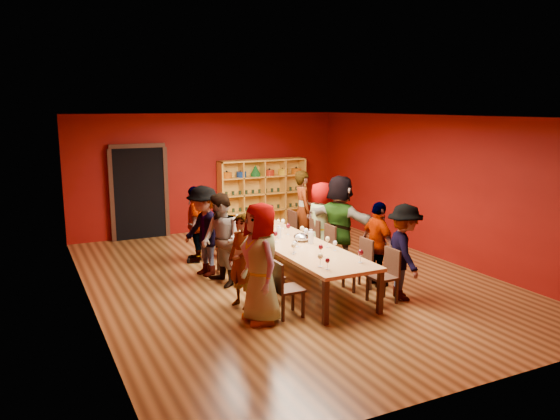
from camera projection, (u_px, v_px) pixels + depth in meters
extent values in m
cube|color=#543216|center=(289.00, 279.00, 10.21)|extent=(7.10, 9.10, 0.02)
cube|color=#600804|center=(209.00, 173.00, 13.90)|extent=(7.10, 0.02, 3.00)
cube|color=#600804|center=(476.00, 264.00, 5.94)|extent=(7.10, 0.02, 3.00)
cube|color=#600804|center=(86.00, 217.00, 8.41)|extent=(0.02, 9.10, 3.00)
cube|color=#600804|center=(438.00, 187.00, 11.44)|extent=(0.02, 9.10, 3.00)
cube|color=silver|center=(289.00, 116.00, 9.64)|extent=(7.10, 9.10, 0.02)
cube|color=tan|center=(289.00, 241.00, 10.07)|extent=(1.10, 4.50, 0.06)
cube|color=black|center=(326.00, 302.00, 8.02)|extent=(0.08, 0.08, 0.69)
cube|color=black|center=(223.00, 239.00, 11.85)|extent=(0.08, 0.08, 0.69)
cube|color=black|center=(380.00, 293.00, 8.44)|extent=(0.08, 0.08, 0.69)
cube|color=black|center=(264.00, 234.00, 12.27)|extent=(0.08, 0.08, 0.69)
cube|color=black|center=(139.00, 193.00, 13.14)|extent=(1.20, 0.14, 2.20)
cube|color=black|center=(137.00, 146.00, 12.86)|extent=(1.32, 0.06, 0.10)
cube|color=black|center=(112.00, 196.00, 12.80)|extent=(0.10, 0.06, 2.20)
cube|color=black|center=(166.00, 192.00, 13.36)|extent=(0.10, 0.06, 2.20)
cube|color=gold|center=(221.00, 197.00, 13.91)|extent=(0.04, 0.40, 1.80)
cube|color=gold|center=(302.00, 190.00, 14.92)|extent=(0.04, 0.40, 1.80)
cube|color=gold|center=(262.00, 160.00, 14.25)|extent=(2.40, 0.40, 0.04)
cube|color=gold|center=(263.00, 226.00, 14.58)|extent=(2.40, 0.40, 0.04)
cube|color=gold|center=(260.00, 192.00, 14.58)|extent=(2.40, 0.02, 1.80)
cube|color=gold|center=(263.00, 210.00, 14.50)|extent=(2.36, 0.38, 0.03)
cube|color=gold|center=(263.00, 193.00, 14.42)|extent=(2.36, 0.38, 0.03)
cube|color=gold|center=(263.00, 176.00, 14.33)|extent=(2.36, 0.38, 0.03)
cube|color=gold|center=(242.00, 195.00, 14.16)|extent=(0.03, 0.38, 1.76)
cube|color=gold|center=(263.00, 193.00, 14.42)|extent=(0.03, 0.38, 1.76)
cube|color=gold|center=(283.00, 192.00, 14.68)|extent=(0.03, 0.38, 1.76)
cylinder|color=#CC5E0C|center=(227.00, 175.00, 13.88)|extent=(0.26, 0.26, 0.15)
sphere|color=black|center=(227.00, 171.00, 13.87)|extent=(0.05, 0.05, 0.05)
cylinder|color=navy|center=(241.00, 174.00, 14.06)|extent=(0.26, 0.26, 0.15)
sphere|color=black|center=(241.00, 171.00, 14.04)|extent=(0.05, 0.05, 0.05)
cylinder|color=#196526|center=(256.00, 175.00, 14.23)|extent=(0.26, 0.26, 0.08)
cone|color=#196526|center=(256.00, 169.00, 14.21)|extent=(0.24, 0.24, 0.22)
cylinder|color=#B22A14|center=(269.00, 173.00, 14.40)|extent=(0.26, 0.26, 0.15)
sphere|color=black|center=(269.00, 169.00, 14.38)|extent=(0.05, 0.05, 0.05)
cylinder|color=yellow|center=(283.00, 172.00, 14.57)|extent=(0.26, 0.26, 0.15)
sphere|color=black|center=(283.00, 168.00, 14.55)|extent=(0.05, 0.05, 0.05)
cylinder|color=#CC5E0C|center=(296.00, 171.00, 14.74)|extent=(0.26, 0.26, 0.15)
sphere|color=black|center=(296.00, 168.00, 14.73)|extent=(0.05, 0.05, 0.05)
cylinder|color=#1A301F|center=(227.00, 211.00, 14.05)|extent=(0.07, 0.07, 0.10)
cylinder|color=#1A301F|center=(233.00, 210.00, 14.13)|extent=(0.07, 0.07, 0.10)
cylinder|color=#1A301F|center=(240.00, 210.00, 14.21)|extent=(0.07, 0.07, 0.10)
cylinder|color=#1A301F|center=(247.00, 209.00, 14.29)|extent=(0.07, 0.07, 0.10)
cylinder|color=#1A301F|center=(253.00, 208.00, 14.37)|extent=(0.07, 0.07, 0.10)
cylinder|color=#1A301F|center=(259.00, 208.00, 14.45)|extent=(0.07, 0.07, 0.10)
cylinder|color=#1A301F|center=(266.00, 207.00, 14.53)|extent=(0.07, 0.07, 0.10)
cylinder|color=#1A301F|center=(272.00, 207.00, 14.61)|extent=(0.07, 0.07, 0.10)
cylinder|color=#1A301F|center=(278.00, 206.00, 14.69)|extent=(0.07, 0.07, 0.10)
cylinder|color=#1A301F|center=(284.00, 206.00, 14.77)|extent=(0.07, 0.07, 0.10)
cylinder|color=#1A301F|center=(291.00, 205.00, 14.85)|extent=(0.07, 0.07, 0.10)
cylinder|color=#1A301F|center=(297.00, 205.00, 14.93)|extent=(0.07, 0.07, 0.10)
cylinder|color=#1A301F|center=(226.00, 194.00, 13.97)|extent=(0.07, 0.07, 0.10)
cylinder|color=#1A301F|center=(233.00, 193.00, 14.04)|extent=(0.07, 0.07, 0.10)
cylinder|color=#1A301F|center=(240.00, 193.00, 14.12)|extent=(0.07, 0.07, 0.10)
cylinder|color=#1A301F|center=(246.00, 192.00, 14.20)|extent=(0.07, 0.07, 0.10)
cylinder|color=#1A301F|center=(253.00, 192.00, 14.28)|extent=(0.07, 0.07, 0.10)
cylinder|color=#1A301F|center=(259.00, 191.00, 14.36)|extent=(0.07, 0.07, 0.10)
cylinder|color=#1A301F|center=(266.00, 191.00, 14.44)|extent=(0.07, 0.07, 0.10)
cylinder|color=#1A301F|center=(272.00, 190.00, 14.52)|extent=(0.07, 0.07, 0.10)
cylinder|color=#1A301F|center=(278.00, 190.00, 14.60)|extent=(0.07, 0.07, 0.10)
cylinder|color=#1A301F|center=(284.00, 189.00, 14.68)|extent=(0.07, 0.07, 0.10)
cylinder|color=#1A301F|center=(291.00, 189.00, 14.76)|extent=(0.07, 0.07, 0.10)
cylinder|color=#1A301F|center=(297.00, 188.00, 14.84)|extent=(0.07, 0.07, 0.10)
cube|color=black|center=(288.00, 289.00, 8.34)|extent=(0.42, 0.42, 0.04)
cube|color=black|center=(277.00, 276.00, 8.21)|extent=(0.04, 0.40, 0.44)
cube|color=black|center=(283.00, 308.00, 8.16)|extent=(0.04, 0.04, 0.41)
cube|color=black|center=(303.00, 305.00, 8.31)|extent=(0.04, 0.04, 0.41)
cube|color=black|center=(273.00, 301.00, 8.46)|extent=(0.04, 0.04, 0.41)
cube|color=black|center=(293.00, 298.00, 8.61)|extent=(0.04, 0.04, 0.41)
imported|color=#5B76BB|center=(261.00, 263.00, 8.06)|extent=(0.49, 0.89, 1.81)
cube|color=black|center=(269.00, 277.00, 8.94)|extent=(0.42, 0.42, 0.04)
cube|color=black|center=(259.00, 264.00, 8.81)|extent=(0.04, 0.40, 0.44)
cube|color=black|center=(264.00, 295.00, 8.76)|extent=(0.04, 0.04, 0.41)
cube|color=black|center=(283.00, 291.00, 8.91)|extent=(0.04, 0.04, 0.41)
cube|color=black|center=(256.00, 288.00, 9.06)|extent=(0.04, 0.04, 0.41)
cube|color=black|center=(274.00, 285.00, 9.21)|extent=(0.04, 0.04, 0.41)
imported|color=silver|center=(242.00, 261.00, 8.67)|extent=(0.58, 0.66, 1.52)
cube|color=black|center=(243.00, 259.00, 9.96)|extent=(0.42, 0.42, 0.04)
cube|color=black|center=(233.00, 248.00, 9.83)|extent=(0.04, 0.40, 0.44)
cube|color=black|center=(238.00, 275.00, 9.78)|extent=(0.04, 0.04, 0.41)
cube|color=black|center=(255.00, 272.00, 9.93)|extent=(0.04, 0.04, 0.41)
cube|color=black|center=(231.00, 270.00, 10.08)|extent=(0.04, 0.04, 0.41)
cube|color=black|center=(248.00, 267.00, 10.23)|extent=(0.04, 0.04, 0.41)
imported|color=#141837|center=(221.00, 240.00, 9.70)|extent=(0.54, 0.86, 1.68)
cube|color=black|center=(229.00, 250.00, 10.58)|extent=(0.42, 0.42, 0.04)
cube|color=black|center=(220.00, 239.00, 10.45)|extent=(0.04, 0.40, 0.44)
cube|color=black|center=(224.00, 265.00, 10.40)|extent=(0.04, 0.04, 0.41)
cube|color=black|center=(241.00, 262.00, 10.55)|extent=(0.04, 0.04, 0.41)
cube|color=black|center=(218.00, 260.00, 10.70)|extent=(0.04, 0.04, 0.41)
cube|color=black|center=(234.00, 258.00, 10.85)|extent=(0.04, 0.04, 0.41)
imported|color=pink|center=(204.00, 231.00, 10.29)|extent=(0.77, 1.20, 1.72)
cube|color=black|center=(213.00, 239.00, 11.44)|extent=(0.42, 0.42, 0.04)
cube|color=black|center=(204.00, 229.00, 11.31)|extent=(0.04, 0.40, 0.44)
cube|color=black|center=(208.00, 252.00, 11.26)|extent=(0.04, 0.04, 0.41)
cube|color=black|center=(223.00, 251.00, 11.41)|extent=(0.04, 0.04, 0.41)
cube|color=black|center=(203.00, 249.00, 11.56)|extent=(0.04, 0.04, 0.41)
cube|color=black|center=(218.00, 247.00, 11.71)|extent=(0.04, 0.04, 0.41)
imported|color=#505055|center=(195.00, 224.00, 11.22)|extent=(0.74, 1.02, 1.58)
cube|color=black|center=(382.00, 277.00, 8.93)|extent=(0.42, 0.42, 0.04)
cube|color=black|center=(392.00, 261.00, 8.96)|extent=(0.04, 0.40, 0.44)
cube|color=black|center=(380.00, 295.00, 8.75)|extent=(0.04, 0.04, 0.41)
cube|color=black|center=(397.00, 292.00, 8.89)|extent=(0.04, 0.04, 0.41)
cube|color=black|center=(367.00, 289.00, 9.05)|extent=(0.04, 0.04, 0.41)
cube|color=black|center=(384.00, 286.00, 9.19)|extent=(0.04, 0.04, 0.41)
imported|color=#507BA6|center=(404.00, 252.00, 9.04)|extent=(0.76, 1.12, 1.61)
cube|color=black|center=(357.00, 265.00, 9.58)|extent=(0.42, 0.42, 0.04)
cube|color=black|center=(366.00, 251.00, 9.61)|extent=(0.04, 0.40, 0.44)
cube|color=black|center=(354.00, 282.00, 9.40)|extent=(0.04, 0.04, 0.41)
cube|color=black|center=(370.00, 279.00, 9.54)|extent=(0.04, 0.04, 0.41)
cube|color=black|center=(343.00, 276.00, 9.70)|extent=(0.04, 0.04, 0.41)
cube|color=black|center=(359.00, 274.00, 9.84)|extent=(0.04, 0.04, 0.41)
imported|color=#141737|center=(378.00, 244.00, 9.70)|extent=(0.41, 0.90, 1.53)
cube|color=black|center=(322.00, 249.00, 10.66)|extent=(0.42, 0.42, 0.04)
cube|color=black|center=(330.00, 236.00, 10.70)|extent=(0.04, 0.40, 0.44)
cube|color=black|center=(318.00, 263.00, 10.48)|extent=(0.04, 0.04, 0.41)
cube|color=black|center=(333.00, 261.00, 10.63)|extent=(0.04, 0.04, 0.41)
cube|color=black|center=(310.00, 259.00, 10.78)|extent=(0.04, 0.04, 0.41)
cube|color=black|center=(325.00, 257.00, 10.93)|extent=(0.04, 0.04, 0.41)
imported|color=pink|center=(340.00, 222.00, 10.74)|extent=(1.11, 1.79, 1.86)
cube|color=black|center=(307.00, 242.00, 11.20)|extent=(0.42, 0.42, 0.04)
cube|color=black|center=(315.00, 230.00, 11.24)|extent=(0.04, 0.40, 0.44)
cube|color=black|center=(303.00, 256.00, 11.02)|extent=(0.04, 0.04, 0.41)
cube|color=black|center=(318.00, 254.00, 11.17)|extent=(0.04, 0.04, 0.41)
cube|color=black|center=(295.00, 252.00, 11.32)|extent=(0.04, 0.04, 0.41)
cube|color=black|center=(310.00, 250.00, 11.47)|extent=(0.04, 0.04, 0.41)
imported|color=#5B7CBB|center=(321.00, 222.00, 11.27)|extent=(0.61, 0.88, 1.65)
cube|color=black|center=(285.00, 232.00, 12.10)|extent=(0.42, 0.42, 0.04)
cube|color=black|center=(292.00, 221.00, 12.13)|extent=(0.04, 0.40, 0.44)
cube|color=black|center=(281.00, 244.00, 11.92)|extent=(0.04, 0.04, 0.41)
cube|color=black|center=(295.00, 243.00, 12.06)|extent=(0.04, 0.04, 0.41)
cube|color=black|center=(275.00, 241.00, 12.22)|extent=(0.04, 0.04, 0.41)
cube|color=black|center=(288.00, 239.00, 12.36)|extent=(0.04, 0.04, 0.41)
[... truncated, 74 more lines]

